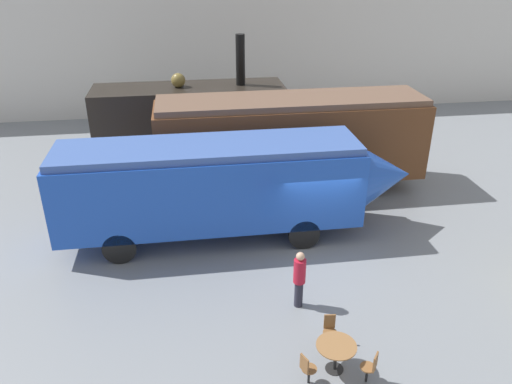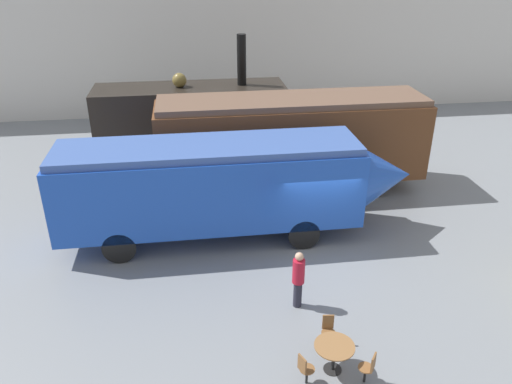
% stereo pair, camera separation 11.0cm
% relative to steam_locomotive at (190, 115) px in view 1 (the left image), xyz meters
% --- Properties ---
extents(ground_plane, '(80.00, 80.00, 0.00)m').
position_rel_steam_locomotive_xyz_m(ground_plane, '(3.94, -8.30, -2.16)').
color(ground_plane, gray).
extents(backdrop_wall, '(44.00, 0.15, 9.00)m').
position_rel_steam_locomotive_xyz_m(backdrop_wall, '(3.94, 7.07, 2.34)').
color(backdrop_wall, silver).
rests_on(backdrop_wall, ground_plane).
extents(steam_locomotive, '(8.62, 2.52, 5.69)m').
position_rel_steam_locomotive_xyz_m(steam_locomotive, '(0.00, 0.00, 0.00)').
color(steam_locomotive, black).
rests_on(steam_locomotive, ground_plane).
extents(passenger_coach_wooden, '(10.60, 2.65, 3.89)m').
position_rel_steam_locomotive_xyz_m(passenger_coach_wooden, '(3.87, -3.97, 0.11)').
color(passenger_coach_wooden, brown).
rests_on(passenger_coach_wooden, ground_plane).
extents(streamlined_locomotive, '(11.98, 2.53, 3.44)m').
position_rel_steam_locomotive_xyz_m(streamlined_locomotive, '(1.27, -7.36, -0.13)').
color(streamlined_locomotive, blue).
rests_on(streamlined_locomotive, ground_plane).
extents(cafe_table_mid, '(0.96, 0.96, 0.75)m').
position_rel_steam_locomotive_xyz_m(cafe_table_mid, '(2.92, -13.88, -1.55)').
color(cafe_table_mid, black).
rests_on(cafe_table_mid, ground_plane).
extents(cafe_chair_3, '(0.36, 0.37, 0.87)m').
position_rel_steam_locomotive_xyz_m(cafe_chair_3, '(3.01, -13.04, -1.65)').
color(cafe_chair_3, black).
rests_on(cafe_chair_3, ground_plane).
extents(cafe_chair_4, '(0.40, 0.38, 0.87)m').
position_rel_steam_locomotive_xyz_m(cafe_chair_4, '(2.14, -14.22, -1.65)').
color(cafe_chair_4, black).
rests_on(cafe_chair_4, ground_plane).
extents(cafe_chair_5, '(0.40, 0.40, 0.87)m').
position_rel_steam_locomotive_xyz_m(cafe_chair_5, '(3.60, -14.39, -1.65)').
color(cafe_chair_5, black).
rests_on(cafe_chair_5, ground_plane).
extents(visitor_person, '(0.34, 0.34, 1.76)m').
position_rel_steam_locomotive_xyz_m(visitor_person, '(2.58, -11.43, -1.20)').
color(visitor_person, '#262633').
rests_on(visitor_person, ground_plane).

